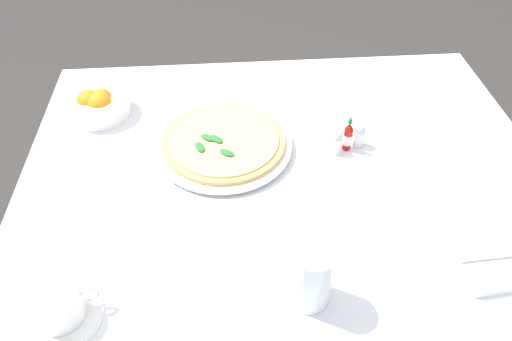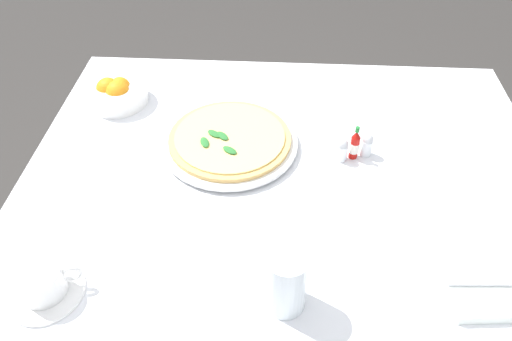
{
  "view_description": "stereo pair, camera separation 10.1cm",
  "coord_description": "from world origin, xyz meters",
  "px_view_note": "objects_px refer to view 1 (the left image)",
  "views": [
    {
      "loc": [
        0.12,
        0.63,
        1.46
      ],
      "look_at": [
        0.06,
        -0.1,
        0.77
      ],
      "focal_mm": 33.85,
      "sensor_mm": 36.0,
      "label": 1
    },
    {
      "loc": [
        0.02,
        0.64,
        1.46
      ],
      "look_at": [
        0.06,
        -0.1,
        0.77
      ],
      "focal_mm": 33.85,
      "sensor_mm": 36.0,
      "label": 2
    }
  ],
  "objects_px": {
    "hot_sauce_bottle": "(348,136)",
    "pizza": "(223,141)",
    "water_glass_left_edge": "(309,278)",
    "citrus_bowl": "(98,105)",
    "pizza_plate": "(224,145)",
    "pepper_shaker": "(359,136)",
    "salt_shaker": "(336,143)",
    "coffee_cup_back_corner": "(60,308)"
  },
  "relations": [
    {
      "from": "hot_sauce_bottle",
      "to": "salt_shaker",
      "type": "xyz_separation_m",
      "value": [
        0.03,
        0.01,
        -0.01
      ]
    },
    {
      "from": "citrus_bowl",
      "to": "hot_sauce_bottle",
      "type": "bearing_deg",
      "value": 163.02
    },
    {
      "from": "citrus_bowl",
      "to": "salt_shaker",
      "type": "distance_m",
      "value": 0.58
    },
    {
      "from": "pizza_plate",
      "to": "pepper_shaker",
      "type": "relative_size",
      "value": 5.44
    },
    {
      "from": "coffee_cup_back_corner",
      "to": "pepper_shaker",
      "type": "bearing_deg",
      "value": -145.91
    },
    {
      "from": "pizza",
      "to": "salt_shaker",
      "type": "relative_size",
      "value": 4.9
    },
    {
      "from": "pizza_plate",
      "to": "salt_shaker",
      "type": "distance_m",
      "value": 0.25
    },
    {
      "from": "coffee_cup_back_corner",
      "to": "salt_shaker",
      "type": "distance_m",
      "value": 0.64
    },
    {
      "from": "pizza_plate",
      "to": "hot_sauce_bottle",
      "type": "distance_m",
      "value": 0.28
    },
    {
      "from": "pizza_plate",
      "to": "water_glass_left_edge",
      "type": "distance_m",
      "value": 0.42
    },
    {
      "from": "coffee_cup_back_corner",
      "to": "citrus_bowl",
      "type": "relative_size",
      "value": 0.87
    },
    {
      "from": "hot_sauce_bottle",
      "to": "citrus_bowl",
      "type": "bearing_deg",
      "value": -16.98
    },
    {
      "from": "hot_sauce_bottle",
      "to": "water_glass_left_edge",
      "type": "bearing_deg",
      "value": 68.39
    },
    {
      "from": "pizza_plate",
      "to": "water_glass_left_edge",
      "type": "bearing_deg",
      "value": 107.95
    },
    {
      "from": "hot_sauce_bottle",
      "to": "pepper_shaker",
      "type": "relative_size",
      "value": 1.48
    },
    {
      "from": "coffee_cup_back_corner",
      "to": "pepper_shaker",
      "type": "distance_m",
      "value": 0.7
    },
    {
      "from": "pizza_plate",
      "to": "coffee_cup_back_corner",
      "type": "relative_size",
      "value": 2.36
    },
    {
      "from": "pizza",
      "to": "hot_sauce_bottle",
      "type": "xyz_separation_m",
      "value": [
        -0.28,
        0.02,
        0.01
      ]
    },
    {
      "from": "water_glass_left_edge",
      "to": "citrus_bowl",
      "type": "bearing_deg",
      "value": -52.13
    },
    {
      "from": "coffee_cup_back_corner",
      "to": "pizza_plate",
      "type": "bearing_deg",
      "value": -124.4
    },
    {
      "from": "pepper_shaker",
      "to": "water_glass_left_edge",
      "type": "bearing_deg",
      "value": 65.35
    },
    {
      "from": "citrus_bowl",
      "to": "pepper_shaker",
      "type": "relative_size",
      "value": 2.67
    },
    {
      "from": "coffee_cup_back_corner",
      "to": "citrus_bowl",
      "type": "height_order",
      "value": "citrus_bowl"
    },
    {
      "from": "water_glass_left_edge",
      "to": "salt_shaker",
      "type": "bearing_deg",
      "value": -108.27
    },
    {
      "from": "hot_sauce_bottle",
      "to": "salt_shaker",
      "type": "relative_size",
      "value": 1.48
    },
    {
      "from": "water_glass_left_edge",
      "to": "salt_shaker",
      "type": "relative_size",
      "value": 2.19
    },
    {
      "from": "pepper_shaker",
      "to": "salt_shaker",
      "type": "bearing_deg",
      "value": 19.65
    },
    {
      "from": "pizza_plate",
      "to": "coffee_cup_back_corner",
      "type": "xyz_separation_m",
      "value": [
        0.27,
        0.4,
        0.02
      ]
    },
    {
      "from": "water_glass_left_edge",
      "to": "pepper_shaker",
      "type": "height_order",
      "value": "water_glass_left_edge"
    },
    {
      "from": "hot_sauce_bottle",
      "to": "salt_shaker",
      "type": "distance_m",
      "value": 0.03
    },
    {
      "from": "salt_shaker",
      "to": "pepper_shaker",
      "type": "bearing_deg",
      "value": -160.35
    },
    {
      "from": "citrus_bowl",
      "to": "pizza_plate",
      "type": "bearing_deg",
      "value": 152.41
    },
    {
      "from": "pizza_plate",
      "to": "pepper_shaker",
      "type": "height_order",
      "value": "pepper_shaker"
    },
    {
      "from": "citrus_bowl",
      "to": "coffee_cup_back_corner",
      "type": "bearing_deg",
      "value": 92.77
    },
    {
      "from": "hot_sauce_bottle",
      "to": "pepper_shaker",
      "type": "distance_m",
      "value": 0.03
    },
    {
      "from": "salt_shaker",
      "to": "coffee_cup_back_corner",
      "type": "bearing_deg",
      "value": 35.42
    },
    {
      "from": "pizza_plate",
      "to": "coffee_cup_back_corner",
      "type": "distance_m",
      "value": 0.48
    },
    {
      "from": "hot_sauce_bottle",
      "to": "pizza",
      "type": "bearing_deg",
      "value": -3.86
    },
    {
      "from": "citrus_bowl",
      "to": "pizza",
      "type": "bearing_deg",
      "value": 152.33
    },
    {
      "from": "water_glass_left_edge",
      "to": "citrus_bowl",
      "type": "xyz_separation_m",
      "value": [
        0.43,
        -0.55,
        -0.03
      ]
    },
    {
      "from": "salt_shaker",
      "to": "pepper_shaker",
      "type": "xyz_separation_m",
      "value": [
        -0.06,
        -0.02,
        0.0
      ]
    },
    {
      "from": "citrus_bowl",
      "to": "salt_shaker",
      "type": "bearing_deg",
      "value": 161.26
    }
  ]
}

